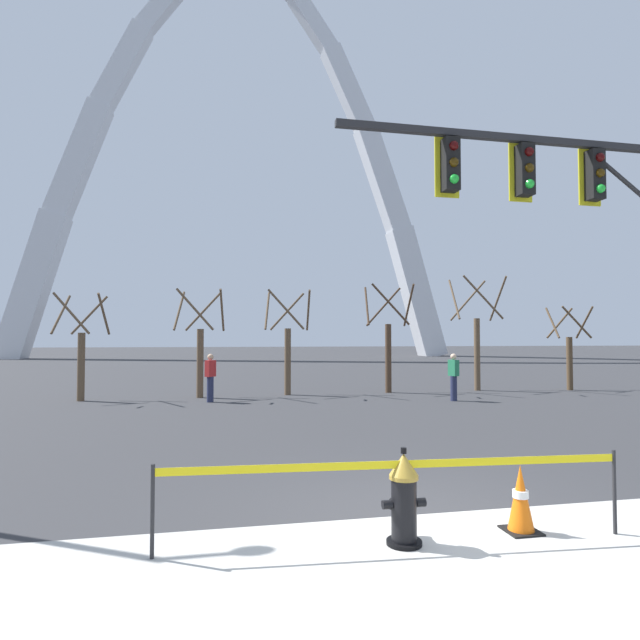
# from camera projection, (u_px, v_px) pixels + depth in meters

# --- Properties ---
(ground_plane) EXTENTS (240.00, 240.00, 0.00)m
(ground_plane) POSITION_uv_depth(u_px,v_px,m) (414.00, 521.00, 5.90)
(ground_plane) COLOR #333335
(fire_hydrant) EXTENTS (0.46, 0.48, 0.99)m
(fire_hydrant) POSITION_uv_depth(u_px,v_px,m) (404.00, 499.00, 5.24)
(fire_hydrant) COLOR black
(fire_hydrant) RESTS_ON ground
(caution_tape_barrier) EXTENTS (4.85, 0.38, 0.90)m
(caution_tape_barrier) POSITION_uv_depth(u_px,v_px,m) (397.00, 485.00, 5.21)
(caution_tape_barrier) COLOR #232326
(caution_tape_barrier) RESTS_ON ground
(traffic_cone_by_hydrant) EXTENTS (0.36, 0.36, 0.73)m
(traffic_cone_by_hydrant) POSITION_uv_depth(u_px,v_px,m) (521.00, 499.00, 5.57)
(traffic_cone_by_hydrant) COLOR black
(traffic_cone_by_hydrant) RESTS_ON ground
(traffic_signal_gantry) EXTENTS (7.82, 0.44, 6.00)m
(traffic_signal_gantry) POSITION_uv_depth(u_px,v_px,m) (616.00, 212.00, 9.27)
(traffic_signal_gantry) COLOR #232326
(traffic_signal_gantry) RESTS_ON ground
(monument_arch) EXTENTS (48.61, 2.67, 45.83)m
(monument_arch) POSITION_uv_depth(u_px,v_px,m) (239.00, 178.00, 57.19)
(monument_arch) COLOR silver
(monument_arch) RESTS_ON ground
(tree_far_left) EXTENTS (1.68, 1.69, 3.62)m
(tree_far_left) POSITION_uv_depth(u_px,v_px,m) (81.00, 353.00, 17.26)
(tree_far_left) COLOR brown
(tree_far_left) RESTS_ON ground
(tree_left_mid) EXTENTS (1.78, 1.79, 3.84)m
(tree_left_mid) POSITION_uv_depth(u_px,v_px,m) (200.00, 350.00, 18.22)
(tree_left_mid) COLOR brown
(tree_left_mid) RESTS_ON ground
(tree_center_left) EXTENTS (1.80, 1.81, 3.90)m
(tree_center_left) POSITION_uv_depth(u_px,v_px,m) (288.00, 348.00, 19.13)
(tree_center_left) COLOR brown
(tree_center_left) RESTS_ON ground
(tree_center_right) EXTENTS (1.93, 1.94, 4.19)m
(tree_center_right) POSITION_uv_depth(u_px,v_px,m) (388.00, 345.00, 19.93)
(tree_center_right) COLOR #473323
(tree_center_right) RESTS_ON ground
(tree_right_mid) EXTENTS (2.11, 2.12, 4.58)m
(tree_right_mid) POSITION_uv_depth(u_px,v_px,m) (477.00, 340.00, 20.76)
(tree_right_mid) COLOR brown
(tree_right_mid) RESTS_ON ground
(tree_far_right) EXTENTS (1.58, 1.59, 3.40)m
(tree_far_right) POSITION_uv_depth(u_px,v_px,m) (569.00, 353.00, 20.89)
(tree_far_right) COLOR brown
(tree_far_right) RESTS_ON ground
(pedestrian_walking_left) EXTENTS (0.38, 0.39, 1.59)m
(pedestrian_walking_left) POSITION_uv_depth(u_px,v_px,m) (210.00, 377.00, 16.92)
(pedestrian_walking_left) COLOR #232847
(pedestrian_walking_left) RESTS_ON ground
(pedestrian_standing_center) EXTENTS (0.29, 0.38, 1.59)m
(pedestrian_standing_center) POSITION_uv_depth(u_px,v_px,m) (454.00, 377.00, 17.25)
(pedestrian_standing_center) COLOR #232847
(pedestrian_standing_center) RESTS_ON ground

